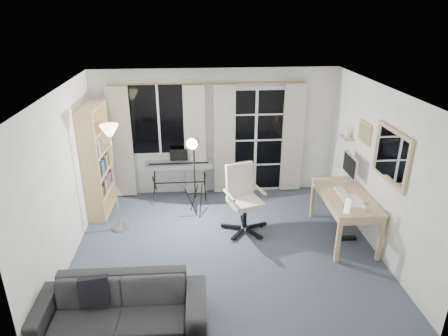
# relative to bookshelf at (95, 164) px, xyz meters

# --- Properties ---
(floor) EXTENTS (4.50, 4.00, 0.02)m
(floor) POSITION_rel_bookshelf_xyz_m (2.12, -1.29, -0.93)
(floor) COLOR #36414E
(floor) RESTS_ON ground
(window) EXTENTS (1.20, 0.08, 1.40)m
(window) POSITION_rel_bookshelf_xyz_m (1.07, 0.68, 0.58)
(window) COLOR white
(window) RESTS_ON floor
(french_door) EXTENTS (1.32, 0.09, 2.11)m
(french_door) POSITION_rel_bookshelf_xyz_m (2.87, 0.68, 0.10)
(french_door) COLOR white
(french_door) RESTS_ON floor
(curtains) EXTENTS (3.60, 0.07, 2.13)m
(curtains) POSITION_rel_bookshelf_xyz_m (1.99, 0.59, 0.17)
(curtains) COLOR gold
(curtains) RESTS_ON floor
(bookshelf) EXTENTS (0.34, 0.91, 1.94)m
(bookshelf) POSITION_rel_bookshelf_xyz_m (0.00, 0.00, 0.00)
(bookshelf) COLOR tan
(bookshelf) RESTS_ON floor
(torchiere_lamp) EXTENTS (0.31, 0.31, 1.78)m
(torchiere_lamp) POSITION_rel_bookshelf_xyz_m (0.44, -0.63, 0.51)
(torchiere_lamp) COLOR #B2B2B7
(torchiere_lamp) RESTS_ON floor
(keyboard_piano) EXTENTS (1.23, 0.60, 0.89)m
(keyboard_piano) POSITION_rel_bookshelf_xyz_m (1.41, 0.41, -0.25)
(keyboard_piano) COLOR black
(keyboard_piano) RESTS_ON floor
(studio_light) EXTENTS (0.32, 0.33, 1.48)m
(studio_light) POSITION_rel_bookshelf_xyz_m (1.68, -0.29, 0.27)
(studio_light) COLOR black
(studio_light) RESTS_ON floor
(office_chair) EXTENTS (0.77, 0.73, 1.11)m
(office_chair) POSITION_rel_bookshelf_xyz_m (2.44, -0.74, -0.27)
(office_chair) COLOR black
(office_chair) RESTS_ON floor
(desk) EXTENTS (0.71, 1.39, 0.74)m
(desk) POSITION_rel_bookshelf_xyz_m (4.00, -1.16, -0.27)
(desk) COLOR tan
(desk) RESTS_ON floor
(monitor) EXTENTS (0.18, 0.53, 0.47)m
(monitor) POSITION_rel_bookshelf_xyz_m (4.20, -0.71, 0.10)
(monitor) COLOR silver
(monitor) RESTS_ON desk
(desk_clutter) EXTENTS (0.44, 0.84, 0.94)m
(desk_clutter) POSITION_rel_bookshelf_xyz_m (3.94, -1.39, -0.34)
(desk_clutter) COLOR white
(desk_clutter) RESTS_ON desk
(mug) EXTENTS (0.12, 0.10, 0.12)m
(mug) POSITION_rel_bookshelf_xyz_m (4.10, -1.66, -0.12)
(mug) COLOR silver
(mug) RESTS_ON desk
(wall_mirror) EXTENTS (0.04, 0.94, 0.74)m
(wall_mirror) POSITION_rel_bookshelf_xyz_m (4.35, -1.64, 0.63)
(wall_mirror) COLOR tan
(wall_mirror) RESTS_ON floor
(framed_print) EXTENTS (0.03, 0.42, 0.32)m
(framed_print) POSITION_rel_bookshelf_xyz_m (4.35, -0.74, 0.68)
(framed_print) COLOR tan
(framed_print) RESTS_ON floor
(wall_shelf) EXTENTS (0.16, 0.30, 0.18)m
(wall_shelf) POSITION_rel_bookshelf_xyz_m (4.28, -0.24, 0.49)
(wall_shelf) COLOR tan
(wall_shelf) RESTS_ON floor
(sofa) EXTENTS (1.97, 0.61, 0.77)m
(sofa) POSITION_rel_bookshelf_xyz_m (0.79, -2.84, -0.54)
(sofa) COLOR #29292B
(sofa) RESTS_ON floor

